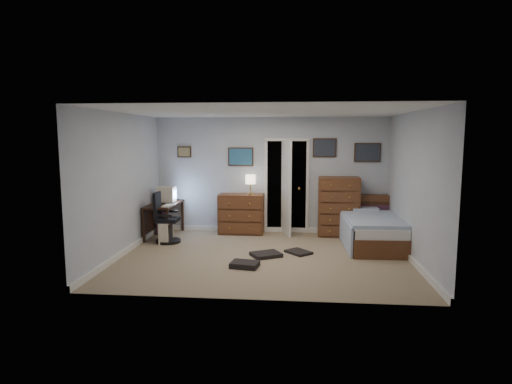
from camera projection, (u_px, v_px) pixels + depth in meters
floor at (264, 257)px, 7.48m from camera, size 5.00×4.00×0.02m
computer_desk at (160, 211)px, 8.96m from camera, size 0.56×1.21×0.70m
crt_monitor at (167, 194)px, 9.05m from camera, size 0.36×0.34×0.33m
keyboard at (167, 206)px, 8.57m from camera, size 0.14×0.37×0.02m
pc_tower at (166, 232)px, 8.43m from camera, size 0.19×0.39×0.42m
office_chair at (165, 223)px, 8.43m from camera, size 0.49×0.50×1.00m
media_stack at (161, 215)px, 9.13m from camera, size 0.17×0.17×0.84m
low_dresser at (241, 214)px, 9.23m from camera, size 0.97×0.49×0.86m
table_lamp at (250, 180)px, 9.12m from camera, size 0.22×0.22×0.42m
doorway at (287, 185)px, 9.56m from camera, size 0.96×1.12×2.05m
tall_dresser at (338, 207)px, 9.00m from camera, size 0.86×0.53×1.25m
headboard_bookcase at (372, 214)px, 9.06m from camera, size 0.96×0.26×0.86m
bed at (371, 231)px, 8.18m from camera, size 1.08×1.95×0.63m
wall_posters at (297, 152)px, 9.15m from camera, size 4.38×0.04×0.60m
floor_clutter at (265, 258)px, 7.28m from camera, size 1.38×1.37×0.09m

